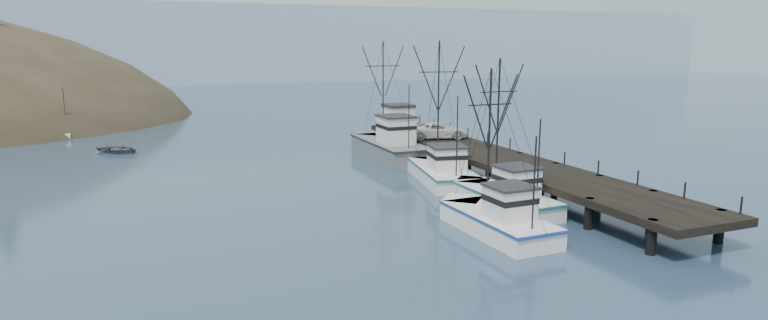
% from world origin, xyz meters
% --- Properties ---
extents(ground, '(400.00, 400.00, 0.00)m').
position_xyz_m(ground, '(0.00, 0.00, 0.00)').
color(ground, navy).
rests_on(ground, ground).
extents(pier, '(6.00, 44.00, 2.00)m').
position_xyz_m(pier, '(14.00, 16.00, 1.69)').
color(pier, black).
rests_on(pier, ground).
extents(distant_ridge, '(360.00, 40.00, 26.00)m').
position_xyz_m(distant_ridge, '(10.00, 170.00, 0.00)').
color(distant_ridge, '#9EB2C6').
rests_on(distant_ridge, ground).
extents(distant_ridge_far, '(180.00, 25.00, 18.00)m').
position_xyz_m(distant_ridge_far, '(-40.00, 185.00, 0.00)').
color(distant_ridge_far, silver).
rests_on(distant_ridge_far, ground).
extents(trawler_near, '(3.70, 10.54, 10.80)m').
position_xyz_m(trawler_near, '(9.17, 7.19, 0.82)').
color(trawler_near, white).
rests_on(trawler_near, ground).
extents(trawler_mid, '(3.72, 10.27, 10.34)m').
position_xyz_m(trawler_mid, '(5.61, 2.67, 0.82)').
color(trawler_mid, white).
rests_on(trawler_mid, ground).
extents(trawler_far, '(5.71, 11.97, 12.08)m').
position_xyz_m(trawler_far, '(9.19, 16.73, 0.82)').
color(trawler_far, white).
rests_on(trawler_far, ground).
extents(work_vessel, '(4.24, 14.12, 12.07)m').
position_xyz_m(work_vessel, '(8.86, 27.64, 1.23)').
color(work_vessel, slate).
rests_on(work_vessel, ground).
extents(pier_shed, '(3.00, 3.20, 2.80)m').
position_xyz_m(pier_shed, '(12.70, 34.00, 3.42)').
color(pier_shed, silver).
rests_on(pier_shed, pier).
extents(pickup_truck, '(6.47, 4.14, 1.66)m').
position_xyz_m(pickup_truck, '(13.68, 25.98, 2.83)').
color(pickup_truck, silver).
rests_on(pickup_truck, pier).
extents(motorboat, '(5.99, 5.96, 1.02)m').
position_xyz_m(motorboat, '(-16.67, 41.60, 0.00)').
color(motorboat, '#4F5558').
rests_on(motorboat, ground).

